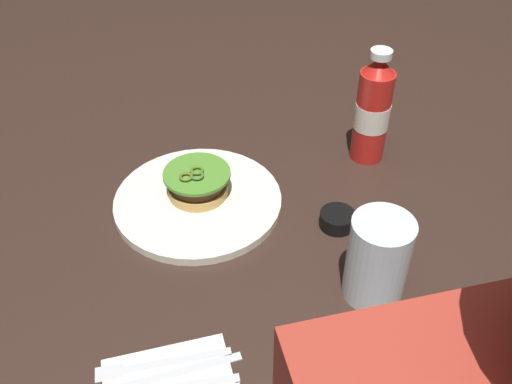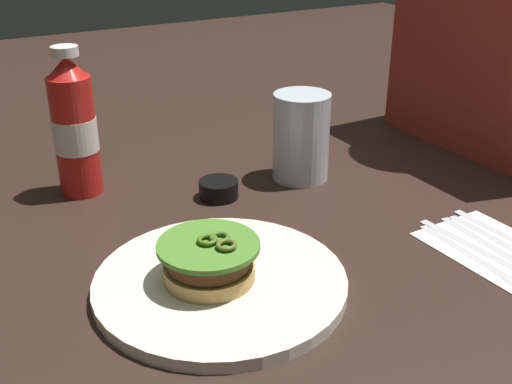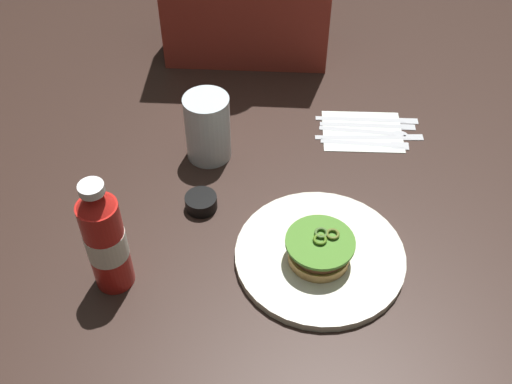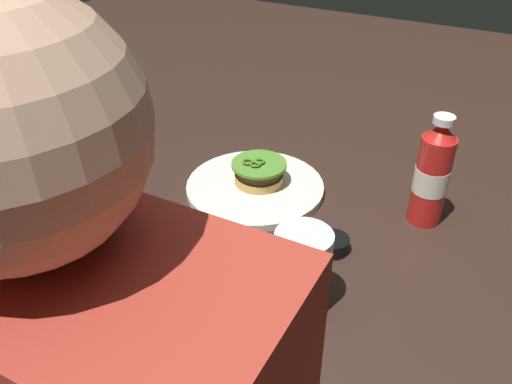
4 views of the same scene
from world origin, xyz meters
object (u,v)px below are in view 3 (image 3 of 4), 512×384
(ketchup_bottle, at_px, (105,240))
(steak_knife, at_px, (373,119))
(dinner_plate, at_px, (319,256))
(table_knife, at_px, (374,124))
(butter_knife, at_px, (376,136))
(spoon_utensil, at_px, (376,131))
(water_glass, at_px, (207,128))
(condiment_cup, at_px, (201,202))
(napkin, at_px, (362,131))
(burger_sandwich, at_px, (319,250))
(fork_utensil, at_px, (373,143))

(ketchup_bottle, bearing_deg, steak_knife, 44.00)
(dinner_plate, xyz_separation_m, table_knife, (0.12, 0.36, -0.00))
(butter_knife, bearing_deg, table_knife, 93.75)
(spoon_utensil, height_order, table_knife, same)
(steak_knife, bearing_deg, water_glass, -159.46)
(butter_knife, xyz_separation_m, steak_knife, (-0.00, 0.06, 0.00))
(ketchup_bottle, relative_size, spoon_utensil, 1.20)
(condiment_cup, xyz_separation_m, napkin, (0.31, 0.23, -0.01))
(napkin, bearing_deg, table_knife, 37.24)
(water_glass, bearing_deg, spoon_utensil, 14.12)
(burger_sandwich, relative_size, water_glass, 0.84)
(dinner_plate, relative_size, condiment_cup, 4.92)
(water_glass, height_order, butter_knife, water_glass)
(steak_knife, bearing_deg, spoon_utensil, -86.61)
(water_glass, bearing_deg, condiment_cup, -89.54)
(table_knife, bearing_deg, condiment_cup, -142.97)
(water_glass, xyz_separation_m, table_knife, (0.33, 0.11, -0.06))
(fork_utensil, bearing_deg, butter_knife, 68.29)
(burger_sandwich, bearing_deg, napkin, 74.58)
(water_glass, bearing_deg, ketchup_bottle, -110.95)
(ketchup_bottle, relative_size, steak_knife, 1.02)
(burger_sandwich, xyz_separation_m, table_knife, (0.12, 0.37, -0.03))
(dinner_plate, relative_size, spoon_utensil, 1.57)
(butter_knife, relative_size, table_knife, 1.12)
(spoon_utensil, relative_size, table_knife, 0.92)
(steak_knife, bearing_deg, ketchup_bottle, -136.00)
(butter_knife, xyz_separation_m, table_knife, (-0.00, 0.04, 0.00))
(ketchup_bottle, distance_m, napkin, 0.60)
(spoon_utensil, bearing_deg, fork_utensil, -104.38)
(dinner_plate, bearing_deg, ketchup_bottle, -169.49)
(condiment_cup, height_order, fork_utensil, condiment_cup)
(burger_sandwich, relative_size, table_knife, 0.57)
(water_glass, bearing_deg, butter_knife, 11.62)
(burger_sandwich, height_order, water_glass, water_glass)
(butter_knife, height_order, steak_knife, same)
(dinner_plate, relative_size, napkin, 1.76)
(fork_utensil, height_order, spoon_utensil, same)
(water_glass, height_order, steak_knife, water_glass)
(burger_sandwich, bearing_deg, spoon_utensil, 70.23)
(dinner_plate, bearing_deg, burger_sandwich, -104.09)
(condiment_cup, distance_m, napkin, 0.39)
(fork_utensil, bearing_deg, napkin, 115.90)
(napkin, height_order, steak_knife, steak_knife)
(dinner_plate, xyz_separation_m, water_glass, (-0.22, 0.25, 0.06))
(ketchup_bottle, height_order, condiment_cup, ketchup_bottle)
(napkin, xyz_separation_m, butter_knife, (0.03, -0.02, 0.00))
(water_glass, xyz_separation_m, steak_knife, (0.34, 0.13, -0.06))
(burger_sandwich, bearing_deg, dinner_plate, 75.91)
(table_knife, bearing_deg, spoon_utensil, -80.92)
(water_glass, bearing_deg, burger_sandwich, -51.19)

